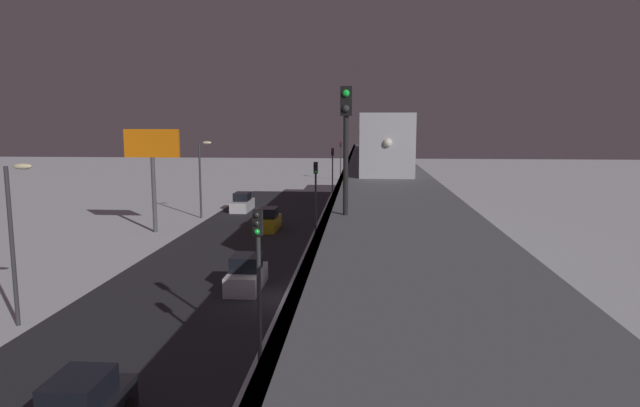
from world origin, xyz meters
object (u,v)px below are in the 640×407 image
(rail_signal, at_px, (346,128))
(traffic_light_mid, at_px, (316,190))
(traffic_light_far, at_px, (333,166))
(commercial_billboard, at_px, (152,154))
(traffic_light_near, at_px, (259,271))
(sedan_white, at_px, (242,203))
(traffic_light_distant, at_px, (341,155))
(subway_train, at_px, (378,136))
(sedan_white_2, at_px, (246,275))
(sedan_yellow, at_px, (268,221))

(rail_signal, bearing_deg, traffic_light_mid, -83.09)
(traffic_light_far, distance_m, commercial_billboard, 25.64)
(rail_signal, xyz_separation_m, traffic_light_near, (3.15, -1.77, -5.09))
(sedan_white, relative_size, traffic_light_near, 0.74)
(traffic_light_mid, distance_m, commercial_billboard, 14.86)
(traffic_light_distant, bearing_deg, traffic_light_near, 90.00)
(rail_signal, relative_size, sedan_white, 0.85)
(traffic_light_distant, bearing_deg, subway_train, 96.31)
(subway_train, relative_size, traffic_light_distant, 5.76)
(rail_signal, xyz_separation_m, sedan_white_2, (6.05, -13.19, -8.48))
(traffic_light_near, relative_size, traffic_light_mid, 1.00)
(sedan_yellow, relative_size, traffic_light_distant, 0.72)
(sedan_white_2, relative_size, traffic_light_mid, 0.64)
(traffic_light_distant, distance_m, commercial_billboard, 47.63)
(sedan_yellow, distance_m, traffic_light_distant, 43.86)
(sedan_white, distance_m, traffic_light_distant, 34.39)
(traffic_light_far, bearing_deg, sedan_white, 43.08)
(sedan_yellow, bearing_deg, traffic_light_distant, 83.83)
(sedan_white, bearing_deg, subway_train, 140.64)
(traffic_light_far, height_order, traffic_light_distant, same)
(sedan_white_2, distance_m, commercial_billboard, 20.48)
(rail_signal, bearing_deg, sedan_white, -73.32)
(traffic_light_far, bearing_deg, subway_train, 103.62)
(sedan_white, xyz_separation_m, traffic_light_distant, (-9.30, -32.93, 3.40))
(sedan_yellow, relative_size, traffic_light_mid, 0.72)
(subway_train, height_order, traffic_light_near, subway_train)
(sedan_white, bearing_deg, sedan_yellow, 113.58)
(subway_train, distance_m, sedan_yellow, 12.29)
(traffic_light_mid, xyz_separation_m, traffic_light_distant, (0.00, -48.47, 0.00))
(sedan_white, relative_size, sedan_yellow, 1.02)
(sedan_yellow, distance_m, traffic_light_near, 29.80)
(subway_train, distance_m, traffic_light_mid, 7.51)
(subway_train, xyz_separation_m, sedan_yellow, (9.64, -1.14, -7.54))
(traffic_light_far, bearing_deg, rail_signal, 93.59)
(rail_signal, bearing_deg, subway_train, -93.42)
(traffic_light_near, bearing_deg, subway_train, -99.97)
(subway_train, relative_size, traffic_light_near, 5.76)
(sedan_yellow, bearing_deg, sedan_white, 113.58)
(rail_signal, bearing_deg, sedan_white_2, -65.37)
(sedan_yellow, bearing_deg, sedan_white_2, -84.23)
(traffic_light_mid, relative_size, traffic_light_far, 1.00)
(rail_signal, distance_m, sedan_yellow, 33.09)
(traffic_light_distant, height_order, commercial_billboard, commercial_billboard)
(subway_train, bearing_deg, traffic_light_near, 80.03)
(sedan_white, bearing_deg, traffic_light_distant, -105.77)
(traffic_light_far, distance_m, traffic_light_distant, 24.24)
(rail_signal, relative_size, traffic_light_mid, 0.62)
(traffic_light_near, bearing_deg, traffic_light_distant, -90.00)
(traffic_light_mid, height_order, traffic_light_distant, same)
(rail_signal, relative_size, sedan_white_2, 0.98)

